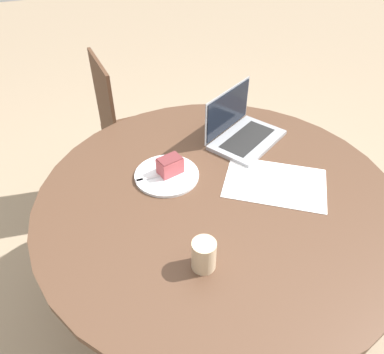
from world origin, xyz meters
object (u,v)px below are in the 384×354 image
object	(u,v)px
plate	(167,175)
laptop	(242,132)
coffee_glass	(204,255)
chair	(131,132)

from	to	relation	value
plate	laptop	world-z (taller)	laptop
plate	coffee_glass	distance (m)	0.46
chair	plate	bearing A→B (deg)	-4.98
laptop	coffee_glass	bearing A→B (deg)	23.25
plate	laptop	xyz separation A→B (m)	(0.40, 0.14, 0.03)
plate	chair	bearing A→B (deg)	90.14
plate	coffee_glass	world-z (taller)	coffee_glass
chair	coffee_glass	xyz separation A→B (m)	(-0.02, -1.21, 0.31)
plate	laptop	size ratio (longest dim) A/B	0.64
chair	laptop	size ratio (longest dim) A/B	2.35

